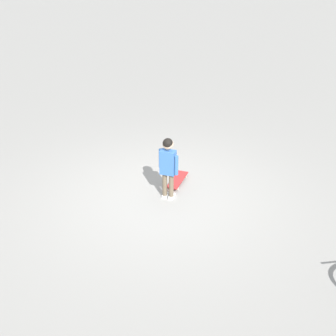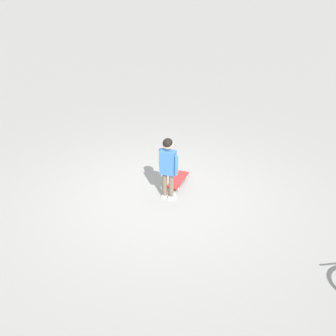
{
  "view_description": "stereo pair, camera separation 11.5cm",
  "coord_description": "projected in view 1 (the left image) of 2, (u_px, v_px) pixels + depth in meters",
  "views": [
    {
      "loc": [
        6.35,
        0.18,
        3.85
      ],
      "look_at": [
        0.01,
        0.09,
        0.55
      ],
      "focal_mm": 48.6,
      "sensor_mm": 36.0,
      "label": 1
    },
    {
      "loc": [
        6.35,
        0.29,
        3.85
      ],
      "look_at": [
        0.01,
        0.09,
        0.55
      ],
      "focal_mm": 48.6,
      "sensor_mm": 36.0,
      "label": 2
    }
  ],
  "objects": [
    {
      "name": "ground_plane",
      "position": [
        162.0,
        197.0,
        7.41
      ],
      "size": [
        50.0,
        50.0,
        0.0
      ],
      "primitive_type": "plane",
      "color": "gray"
    },
    {
      "name": "child_person",
      "position": [
        168.0,
        162.0,
        7.1
      ],
      "size": [
        0.31,
        0.31,
        1.06
      ],
      "color": "brown",
      "rests_on": "ground"
    },
    {
      "name": "skateboard",
      "position": [
        178.0,
        180.0,
        7.81
      ],
      "size": [
        0.66,
        0.39,
        0.07
      ],
      "color": "#B22D2D",
      "rests_on": "ground"
    }
  ]
}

